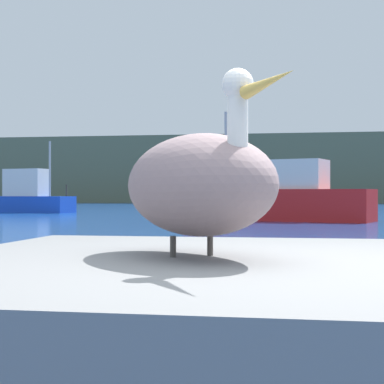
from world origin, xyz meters
TOP-DOWN VIEW (x-y plane):
  - hillside_backdrop at (0.00, 81.36)m, footprint 140.00×13.82m
  - pier_dock at (-0.57, 0.26)m, footprint 2.68×2.98m
  - pelican at (-0.56, 0.25)m, footprint 1.14×1.36m
  - fishing_boat_blue at (-16.84, 34.35)m, footprint 6.82×3.19m
  - fishing_boat_red at (-0.94, 24.65)m, footprint 8.25×4.50m

SIDE VIEW (x-z plane):
  - pier_dock at x=-0.57m, z-range 0.00..0.82m
  - fishing_boat_red at x=-0.94m, z-range -1.44..3.33m
  - fishing_boat_blue at x=-16.84m, z-range -1.22..3.10m
  - pelican at x=-0.56m, z-range 0.75..1.61m
  - hillside_backdrop at x=0.00m, z-range 0.00..8.41m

